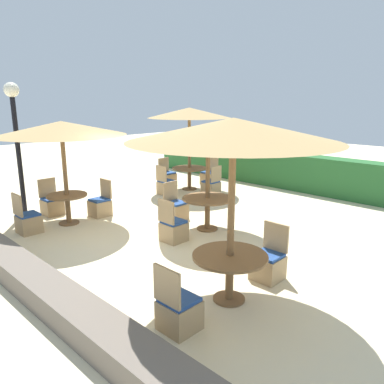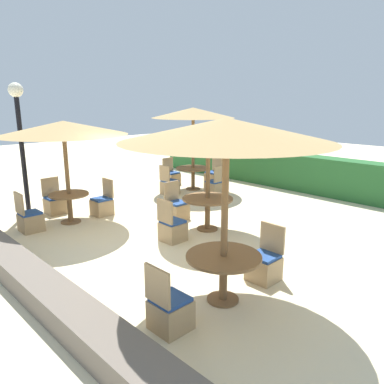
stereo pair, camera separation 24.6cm
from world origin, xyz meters
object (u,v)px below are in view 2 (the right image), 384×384
Objects in this scene: round_table_center at (208,204)px; patio_chair_center_south at (172,229)px; parasol_center at (208,132)px; patio_chair_back_left_north at (213,177)px; patio_chair_back_left_east at (214,187)px; patio_chair_front_left_west at (55,204)px; patio_chair_back_left_south at (169,186)px; round_table_front_right at (224,265)px; patio_chair_center_west at (177,209)px; parasol_front_left at (63,128)px; lamp_post at (19,122)px; patio_chair_front_left_south at (30,220)px; parasol_back_left at (193,113)px; round_table_back_left at (193,172)px; patio_chair_front_right_north at (264,265)px; patio_chair_front_left_north at (102,205)px; patio_chair_back_left_west at (172,177)px; patio_chair_front_right_south at (169,311)px; parasol_front_right at (227,131)px; round_table_front_left at (69,201)px.

round_table_center is 1.11m from patio_chair_center_south.
parasol_center reaches higher than patio_chair_back_left_north.
patio_chair_back_left_east is 1.00× the size of patio_chair_front_left_west.
patio_chair_back_left_south is at bearing 153.80° from round_table_center.
round_table_center is at bearing 137.83° from round_table_front_right.
parasol_front_left reaches higher than patio_chair_center_west.
lamp_post is 2.63m from patio_chair_front_left_south.
parasol_back_left is (-5.37, 4.62, 1.91)m from round_table_front_right.
parasol_center is at bearing -39.50° from round_table_back_left.
parasol_front_left is at bearing 10.20° from patio_chair_front_right_north.
lamp_post is at bearing -52.41° from patio_chair_center_west.
patio_chair_front_left_north is at bearing 169.06° from round_table_front_right.
patio_chair_back_left_west is at bearing -174.50° from patio_chair_front_left_west.
lamp_post reaches higher than patio_chair_center_west.
patio_chair_front_right_north is 0.35× the size of parasol_back_left.
patio_chair_center_west is 1.00× the size of patio_chair_front_left_north.
lamp_post is 2.91m from patio_chair_front_left_north.
parasol_center is at bearing -26.20° from patio_chair_back_left_south.
patio_chair_front_right_south is 1.00× the size of patio_chair_front_left_north.
patio_chair_back_left_east is (-0.99, 2.47, 0.00)m from patio_chair_center_west.
parasol_back_left reaches higher than patio_chair_center_south.
parasol_front_left is 2.22m from patio_chair_front_left_south.
patio_chair_front_left_south is (-0.04, -0.95, -2.01)m from parasol_front_left.
patio_chair_center_south and patio_chair_back_left_north have the same top height.
patio_chair_back_left_north is at bearing -40.58° from patio_chair_front_right_north.
parasol_front_left reaches higher than patio_chair_front_left_south.
round_table_front_right is (3.38, -2.10, 0.31)m from patio_chair_center_west.
patio_chair_back_left_south is 1.00× the size of patio_chair_front_left_west.
parasol_center is at bearing 118.25° from patio_chair_front_left_west.
parasol_front_right is at bearing 87.74° from patio_chair_front_right_north.
patio_chair_center_south is at bearing 155.89° from parasol_front_right.
patio_chair_front_left_north is (-1.61, -1.14, 0.00)m from patio_chair_center_west.
patio_chair_back_left_north is (-5.45, 4.67, 0.00)m from patio_chair_front_right_north.
parasol_back_left is (-2.00, 2.52, 2.22)m from patio_chair_center_west.
patio_chair_center_south is 5.37m from patio_chair_back_left_west.
patio_chair_center_west is at bearing -51.57° from parasol_back_left.
patio_chair_front_left_north reaches higher than round_table_center.
patio_chair_back_left_south is at bearing 89.80° from patio_chair_back_left_north.
round_table_front_right is at bearing 54.49° from patio_chair_back_left_west.
round_table_front_left is at bearing 94.31° from patio_chair_back_left_north.
round_table_front_left is (-2.67, -2.02, -0.07)m from round_table_center.
patio_chair_center_south is 1.00× the size of patio_chair_back_left_east.
patio_chair_back_left_east is (-2.04, 2.47, -1.97)m from parasol_center.
patio_chair_back_left_west and patio_chair_front_left_south have the same top height.
patio_chair_front_left_south is (1.50, -0.54, -2.09)m from lamp_post.
parasol_front_right is 3.14× the size of patio_chair_back_left_east.
patio_chair_front_right_south is (2.32, -3.15, -0.34)m from round_table_center.
patio_chair_front_left_west is at bearing 39.89° from patio_chair_front_left_north.
lamp_post reaches higher than patio_chair_center_south.
round_table_back_left is at bearing 93.52° from patio_chair_front_left_south.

